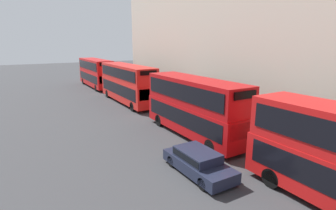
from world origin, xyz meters
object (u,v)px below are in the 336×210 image
(bus_second_in_queue, at_px, (194,105))
(pedestrian, at_px, (129,86))
(bus_third_in_queue, at_px, (127,82))
(car_hatchback, at_px, (198,161))
(bus_trailing, at_px, (96,72))

(bus_second_in_queue, distance_m, pedestrian, 20.01)
(bus_third_in_queue, distance_m, pedestrian, 7.27)
(bus_third_in_queue, xyz_separation_m, pedestrian, (2.90, 6.46, -1.63))
(pedestrian, bearing_deg, bus_second_in_queue, -98.35)
(car_hatchback, bearing_deg, bus_second_in_queue, 56.00)
(bus_third_in_queue, bearing_deg, bus_trailing, 90.00)
(bus_second_in_queue, xyz_separation_m, pedestrian, (2.90, 19.73, -1.60))
(bus_third_in_queue, xyz_separation_m, car_hatchback, (-3.40, -18.31, -1.77))
(pedestrian, bearing_deg, bus_third_in_queue, -114.14)
(bus_second_in_queue, relative_size, bus_trailing, 0.91)
(car_hatchback, height_order, pedestrian, pedestrian)
(bus_second_in_queue, relative_size, pedestrian, 5.52)
(bus_second_in_queue, bearing_deg, bus_third_in_queue, 90.00)
(bus_trailing, relative_size, pedestrian, 6.08)
(bus_third_in_queue, height_order, car_hatchback, bus_third_in_queue)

